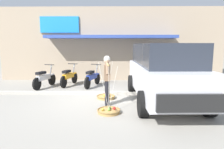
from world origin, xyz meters
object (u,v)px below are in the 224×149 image
fruit_basket_right_side (106,97)px  parked_truck (163,71)px  fruit_basket_left_side (109,111)px  motorcycle_third_in_row (92,78)px  motorcycle_second_in_row (69,77)px  motorcycle_nearest_shop (44,78)px  fruit_vendor (107,77)px

fruit_basket_right_side → parked_truck: bearing=-11.3°
fruit_basket_left_side → motorcycle_third_in_row: (-0.94, 3.86, 0.38)m
motorcycle_third_in_row → parked_truck: parked_truck is taller
motorcycle_second_in_row → motorcycle_nearest_shop: bearing=-154.9°
fruit_vendor → fruit_basket_left_side: size_ratio=1.17×
motorcycle_nearest_shop → parked_truck: (5.14, -2.38, 0.68)m
fruit_basket_left_side → parked_truck: bearing=33.1°
motorcycle_second_in_row → motorcycle_third_in_row: size_ratio=1.01×
fruit_vendor → motorcycle_third_in_row: size_ratio=0.96×
parked_truck → motorcycle_third_in_row: bearing=137.3°
parked_truck → fruit_basket_right_side: bearing=168.7°
parked_truck → motorcycle_second_in_row: bearing=144.6°
fruit_vendor → fruit_basket_right_side: size_ratio=1.17×
fruit_vendor → motorcycle_third_in_row: fruit_vendor is taller
motorcycle_second_in_row → parked_truck: parked_truck is taller
fruit_basket_left_side → fruit_basket_right_side: size_ratio=1.00×
fruit_vendor → motorcycle_nearest_shop: (-3.16, 2.79, -0.52)m
motorcycle_nearest_shop → parked_truck: bearing=-24.8°
fruit_vendor → fruit_basket_left_side: (0.08, -0.83, -0.90)m
fruit_basket_right_side → motorcycle_third_in_row: 2.37m
fruit_basket_right_side → parked_truck: (2.06, -0.41, 1.06)m
fruit_vendor → parked_truck: size_ratio=0.35×
fruit_vendor → fruit_basket_right_side: 1.23m
fruit_basket_left_side → motorcycle_nearest_shop: fruit_basket_left_side is taller
fruit_basket_left_side → motorcycle_third_in_row: bearing=103.6°
fruit_vendor → motorcycle_second_in_row: fruit_vendor is taller
fruit_basket_left_side → motorcycle_third_in_row: size_ratio=0.82×
fruit_vendor → motorcycle_second_in_row: size_ratio=0.95×
motorcycle_third_in_row → motorcycle_nearest_shop: bearing=-174.0°
motorcycle_second_in_row → fruit_vendor: bearing=-57.8°
motorcycle_nearest_shop → fruit_vendor: bearing=-41.5°
motorcycle_nearest_shop → motorcycle_second_in_row: bearing=25.1°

